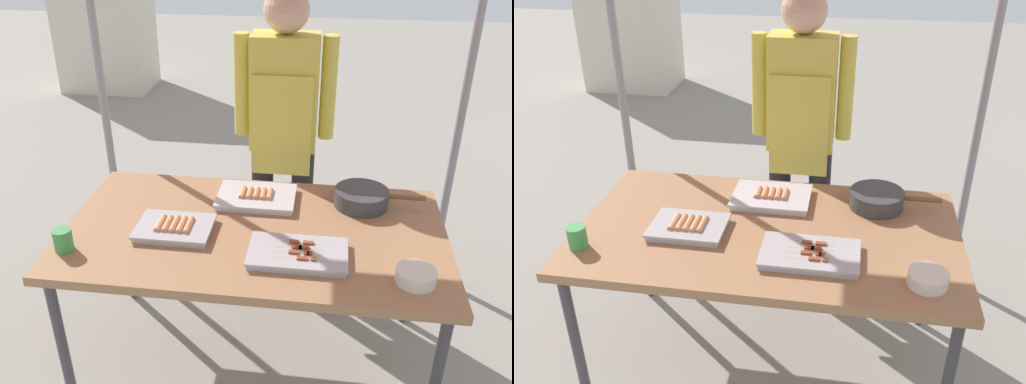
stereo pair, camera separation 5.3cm
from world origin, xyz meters
The scene contains 10 objects.
ground_plane centered at (0.00, 0.00, 0.00)m, with size 18.00×18.00×0.00m, color gray.
stall_table centered at (0.00, 0.00, 0.70)m, with size 1.60×0.90×0.75m.
tray_grilled_sausages centered at (-0.03, 0.25, 0.77)m, with size 0.36×0.26×0.05m.
tray_meat_skewers centered at (0.20, -0.18, 0.77)m, with size 0.38×0.23×0.04m.
tray_pork_links centered at (-0.33, -0.07, 0.77)m, with size 0.31×0.23×0.05m.
cooking_wok centered at (0.45, 0.27, 0.79)m, with size 0.40×0.24×0.08m.
condiment_bowl centered at (0.63, -0.28, 0.78)m, with size 0.15×0.15×0.05m, color silver.
drink_cup_near_edge centered at (-0.72, -0.26, 0.80)m, with size 0.08×0.08×0.09m, color #3F994C.
vendor_woman centered at (0.05, 0.74, 0.97)m, with size 0.52×0.23×1.63m.
neighbor_stall_left centered at (-2.32, 4.19, 0.82)m, with size 0.98×0.78×1.64m.
Camera 2 is at (0.32, -1.92, 1.96)m, focal length 38.08 mm.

